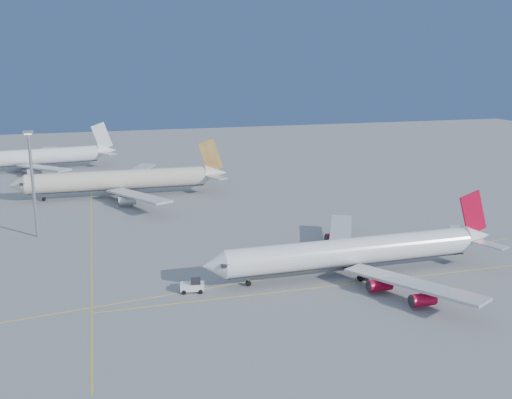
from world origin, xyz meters
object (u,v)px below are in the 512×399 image
Objects in this scene: airliner_third at (30,157)px; light_mast at (32,175)px; airliner_etihad at (123,180)px; airliner_virgin at (357,251)px; pushback_tug at (193,286)px.

light_mast is (9.88, -92.02, 10.19)m from airliner_third.
airliner_virgin is at bearing -61.53° from airliner_etihad.
airliner_virgin is 34.55m from pushback_tug.
airliner_etihad is at bearing 116.51° from airliner_virgin.
airliner_etihad is (-42.97, 83.01, 0.64)m from airliner_virgin.
pushback_tug is at bearing -81.28° from airliner_third.
airliner_virgin is 93.47m from airliner_etihad.
light_mast is (-23.14, -38.21, 10.23)m from airliner_etihad.
airliner_etihad is 45.82m from light_mast.
pushback_tug is 0.18× the size of light_mast.
airliner_third is 143.29m from pushback_tug.
light_mast reaches higher than airliner_third.
airliner_etihad is 2.58× the size of light_mast.
light_mast reaches higher than pushback_tug.
airliner_etihad is 1.01× the size of airliner_third.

